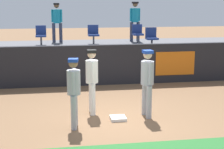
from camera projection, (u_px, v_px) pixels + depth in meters
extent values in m
plane|color=brown|center=(119.00, 120.00, 9.47)|extent=(60.00, 60.00, 0.00)
cube|color=white|center=(118.00, 118.00, 9.48)|extent=(0.40, 0.40, 0.08)
cylinder|color=white|center=(92.00, 97.00, 10.08)|extent=(0.15, 0.15, 0.87)
cylinder|color=white|center=(93.00, 100.00, 9.78)|extent=(0.15, 0.15, 0.87)
cylinder|color=white|center=(92.00, 72.00, 9.78)|extent=(0.34, 0.34, 0.61)
sphere|color=beige|center=(92.00, 54.00, 9.68)|extent=(0.23, 0.23, 0.23)
cube|color=black|center=(92.00, 51.00, 9.67)|extent=(0.24, 0.24, 0.08)
cylinder|color=white|center=(91.00, 69.00, 9.97)|extent=(0.09, 0.09, 0.57)
cylinder|color=white|center=(93.00, 72.00, 9.58)|extent=(0.09, 0.09, 0.57)
ellipsoid|color=brown|center=(95.00, 78.00, 10.04)|extent=(0.12, 0.20, 0.28)
cylinder|color=#9EA3AD|center=(145.00, 99.00, 9.82)|extent=(0.15, 0.15, 0.88)
cylinder|color=#9EA3AD|center=(149.00, 102.00, 9.51)|extent=(0.15, 0.15, 0.88)
cylinder|color=#9EA3AD|center=(147.00, 73.00, 9.51)|extent=(0.38, 0.38, 0.62)
sphere|color=beige|center=(148.00, 55.00, 9.41)|extent=(0.23, 0.23, 0.23)
cube|color=#193899|center=(148.00, 52.00, 9.39)|extent=(0.27, 0.27, 0.08)
cylinder|color=#9EA3AD|center=(145.00, 71.00, 9.70)|extent=(0.09, 0.09, 0.58)
cylinder|color=#9EA3AD|center=(150.00, 74.00, 9.31)|extent=(0.09, 0.09, 0.58)
cylinder|color=#9EA3AD|center=(75.00, 109.00, 8.99)|extent=(0.14, 0.14, 0.84)
cylinder|color=#9EA3AD|center=(74.00, 113.00, 8.69)|extent=(0.14, 0.14, 0.84)
cylinder|color=#9EA3AD|center=(74.00, 82.00, 8.69)|extent=(0.37, 0.37, 0.59)
sphere|color=#8C6647|center=(73.00, 63.00, 8.59)|extent=(0.22, 0.22, 0.22)
cube|color=#193899|center=(73.00, 60.00, 8.58)|extent=(0.26, 0.26, 0.08)
cylinder|color=#9EA3AD|center=(74.00, 80.00, 8.88)|extent=(0.09, 0.09, 0.55)
cylinder|color=#9EA3AD|center=(73.00, 83.00, 8.49)|extent=(0.09, 0.09, 0.55)
cube|color=black|center=(99.00, 65.00, 13.20)|extent=(18.00, 0.24, 1.46)
cube|color=orange|center=(175.00, 63.00, 13.52)|extent=(1.50, 0.02, 0.88)
cube|color=#59595E|center=(92.00, 58.00, 15.72)|extent=(18.00, 4.80, 1.10)
cylinder|color=#4C4C51|center=(94.00, 40.00, 16.17)|extent=(0.08, 0.08, 0.40)
cube|color=navy|center=(94.00, 35.00, 16.13)|extent=(0.48, 0.44, 0.08)
cube|color=navy|center=(93.00, 29.00, 16.26)|extent=(0.48, 0.06, 0.40)
cylinder|color=#4C4C51|center=(138.00, 39.00, 16.48)|extent=(0.08, 0.08, 0.40)
cube|color=navy|center=(138.00, 34.00, 16.44)|extent=(0.46, 0.44, 0.08)
cube|color=navy|center=(137.00, 29.00, 16.58)|extent=(0.46, 0.06, 0.40)
cylinder|color=#4C4C51|center=(152.00, 43.00, 14.77)|extent=(0.08, 0.08, 0.40)
cube|color=navy|center=(152.00, 39.00, 14.73)|extent=(0.46, 0.44, 0.08)
cube|color=navy|center=(151.00, 32.00, 14.86)|extent=(0.46, 0.06, 0.40)
cylinder|color=#4C4C51|center=(41.00, 40.00, 15.81)|extent=(0.08, 0.08, 0.40)
cube|color=navy|center=(41.00, 36.00, 15.77)|extent=(0.45, 0.44, 0.08)
cube|color=navy|center=(41.00, 30.00, 15.91)|extent=(0.45, 0.06, 0.40)
cylinder|color=#33384C|center=(138.00, 32.00, 17.20)|extent=(0.15, 0.15, 0.91)
cylinder|color=#33384C|center=(132.00, 32.00, 17.11)|extent=(0.15, 0.15, 0.91)
cylinder|color=teal|center=(135.00, 15.00, 17.00)|extent=(0.40, 0.40, 0.64)
sphere|color=brown|center=(135.00, 4.00, 16.89)|extent=(0.24, 0.24, 0.24)
cube|color=black|center=(135.00, 3.00, 16.88)|extent=(0.28, 0.28, 0.08)
cylinder|color=teal|center=(139.00, 15.00, 17.05)|extent=(0.09, 0.09, 0.60)
cylinder|color=teal|center=(131.00, 15.00, 16.93)|extent=(0.09, 0.09, 0.60)
cylinder|color=#33384C|center=(61.00, 33.00, 16.81)|extent=(0.15, 0.15, 0.88)
cylinder|color=#33384C|center=(54.00, 33.00, 16.80)|extent=(0.15, 0.15, 0.88)
cylinder|color=teal|center=(57.00, 16.00, 16.65)|extent=(0.38, 0.38, 0.62)
sphere|color=brown|center=(56.00, 6.00, 16.55)|extent=(0.23, 0.23, 0.23)
cube|color=black|center=(56.00, 4.00, 16.54)|extent=(0.27, 0.27, 0.08)
cylinder|color=teal|center=(61.00, 16.00, 16.66)|extent=(0.09, 0.09, 0.58)
cylinder|color=teal|center=(52.00, 16.00, 16.64)|extent=(0.09, 0.09, 0.58)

